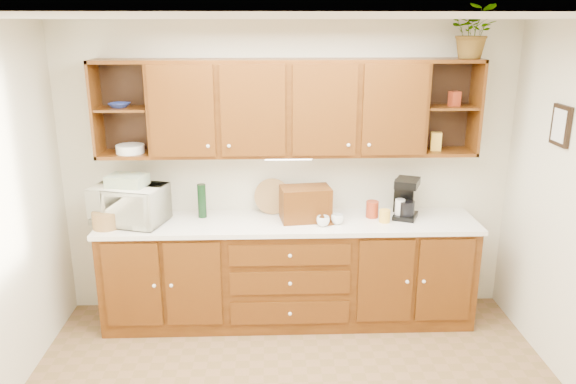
{
  "coord_description": "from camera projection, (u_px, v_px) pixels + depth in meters",
  "views": [
    {
      "loc": [
        -0.17,
        -3.1,
        2.58
      ],
      "look_at": [
        -0.02,
        1.15,
        1.29
      ],
      "focal_mm": 35.0,
      "sensor_mm": 36.0,
      "label": 1
    }
  ],
  "objects": [
    {
      "name": "ceiling",
      "position": [
        299.0,
        17.0,
        2.97
      ],
      "size": [
        4.0,
        4.0,
        0.0
      ],
      "primitive_type": "plane",
      "rotation": [
        3.14,
        0.0,
        0.0
      ],
      "color": "white",
      "rests_on": "back_wall"
    },
    {
      "name": "back_wall",
      "position": [
        287.0,
        171.0,
        5.02
      ],
      "size": [
        4.0,
        0.0,
        4.0
      ],
      "primitive_type": "plane",
      "rotation": [
        1.57,
        0.0,
        0.0
      ],
      "color": "beige",
      "rests_on": "floor"
    },
    {
      "name": "base_cabinets",
      "position": [
        289.0,
        272.0,
        4.98
      ],
      "size": [
        3.2,
        0.6,
        0.9
      ],
      "primitive_type": "cube",
      "color": "#3D1C06",
      "rests_on": "floor"
    },
    {
      "name": "countertop",
      "position": [
        289.0,
        223.0,
        4.83
      ],
      "size": [
        3.24,
        0.64,
        0.04
      ],
      "primitive_type": "cube",
      "color": "white",
      "rests_on": "base_cabinets"
    },
    {
      "name": "upper_cabinets",
      "position": [
        289.0,
        107.0,
        4.69
      ],
      "size": [
        3.2,
        0.33,
        0.8
      ],
      "color": "#3D1C06",
      "rests_on": "back_wall"
    },
    {
      "name": "undercabinet_light",
      "position": [
        288.0,
        158.0,
        4.76
      ],
      "size": [
        0.4,
        0.05,
        0.02
      ],
      "primitive_type": "cube",
      "color": "white",
      "rests_on": "upper_cabinets"
    },
    {
      "name": "framed_picture",
      "position": [
        561.0,
        126.0,
        4.11
      ],
      "size": [
        0.03,
        0.24,
        0.3
      ],
      "primitive_type": "cube",
      "color": "black",
      "rests_on": "right_wall"
    },
    {
      "name": "wicker_basket",
      "position": [
        106.0,
        220.0,
        4.64
      ],
      "size": [
        0.26,
        0.26,
        0.14
      ],
      "primitive_type": "cylinder",
      "rotation": [
        0.0,
        0.0,
        -0.21
      ],
      "color": "#A07442",
      "rests_on": "countertop"
    },
    {
      "name": "microwave",
      "position": [
        129.0,
        204.0,
        4.74
      ],
      "size": [
        0.67,
        0.54,
        0.33
      ],
      "primitive_type": "imported",
      "rotation": [
        0.0,
        0.0,
        -0.28
      ],
      "color": "#EAE6CA",
      "rests_on": "countertop"
    },
    {
      "name": "towel_stack",
      "position": [
        127.0,
        180.0,
        4.67
      ],
      "size": [
        0.35,
        0.29,
        0.09
      ],
      "primitive_type": "cube",
      "rotation": [
        0.0,
        0.0,
        -0.24
      ],
      "color": "#D3BF63",
      "rests_on": "microwave"
    },
    {
      "name": "wine_bottle",
      "position": [
        202.0,
        201.0,
        4.87
      ],
      "size": [
        0.09,
        0.09,
        0.3
      ],
      "primitive_type": "cylinder",
      "rotation": [
        0.0,
        0.0,
        0.21
      ],
      "color": "black",
      "rests_on": "countertop"
    },
    {
      "name": "woven_tray",
      "position": [
        272.0,
        212.0,
        5.01
      ],
      "size": [
        0.33,
        0.13,
        0.32
      ],
      "primitive_type": "cylinder",
      "rotation": [
        1.36,
        0.0,
        -0.15
      ],
      "color": "#A07442",
      "rests_on": "countertop"
    },
    {
      "name": "bread_box",
      "position": [
        305.0,
        204.0,
        4.8
      ],
      "size": [
        0.45,
        0.31,
        0.29
      ],
      "primitive_type": "cube",
      "rotation": [
        0.0,
        0.0,
        0.13
      ],
      "color": "#3D1C06",
      "rests_on": "countertop"
    },
    {
      "name": "mug_tree",
      "position": [
        328.0,
        218.0,
        4.74
      ],
      "size": [
        0.25,
        0.26,
        0.29
      ],
      "rotation": [
        0.0,
        0.0,
        -0.17
      ],
      "color": "#3D1C06",
      "rests_on": "countertop"
    },
    {
      "name": "canister_red",
      "position": [
        372.0,
        209.0,
        4.89
      ],
      "size": [
        0.11,
        0.11,
        0.15
      ],
      "primitive_type": "cylinder",
      "rotation": [
        0.0,
        0.0,
        0.01
      ],
      "color": "#993116",
      "rests_on": "countertop"
    },
    {
      "name": "canister_white",
      "position": [
        400.0,
        209.0,
        4.86
      ],
      "size": [
        0.09,
        0.09,
        0.17
      ],
      "primitive_type": "cylinder",
      "rotation": [
        0.0,
        0.0,
        0.1
      ],
      "color": "white",
      "rests_on": "countertop"
    },
    {
      "name": "canister_yellow",
      "position": [
        385.0,
        216.0,
        4.78
      ],
      "size": [
        0.11,
        0.11,
        0.11
      ],
      "primitive_type": "cylinder",
      "rotation": [
        0.0,
        0.0,
        -0.29
      ],
      "color": "gold",
      "rests_on": "countertop"
    },
    {
      "name": "coffee_maker",
      "position": [
        406.0,
        199.0,
        4.87
      ],
      "size": [
        0.27,
        0.3,
        0.35
      ],
      "rotation": [
        0.0,
        0.0,
        -0.41
      ],
      "color": "black",
      "rests_on": "countertop"
    },
    {
      "name": "bowl_stack",
      "position": [
        119.0,
        105.0,
        4.62
      ],
      "size": [
        0.21,
        0.21,
        0.04
      ],
      "primitive_type": "imported",
      "rotation": [
        0.0,
        0.0,
        -0.32
      ],
      "color": "navy",
      "rests_on": "upper_cabinets"
    },
    {
      "name": "plate_stack",
      "position": [
        130.0,
        149.0,
        4.72
      ],
      "size": [
        0.3,
        0.3,
        0.07
      ],
      "primitive_type": "cylinder",
      "rotation": [
        0.0,
        0.0,
        -0.3
      ],
      "color": "white",
      "rests_on": "upper_cabinets"
    },
    {
      "name": "pantry_box_yellow",
      "position": [
        436.0,
        141.0,
        4.8
      ],
      "size": [
        0.1,
        0.08,
        0.16
      ],
      "primitive_type": "cube",
      "rotation": [
        0.0,
        0.0,
        -0.16
      ],
      "color": "gold",
      "rests_on": "upper_cabinets"
    },
    {
      "name": "pantry_box_red",
      "position": [
        455.0,
        99.0,
        4.71
      ],
      "size": [
        0.1,
        0.09,
        0.12
      ],
      "primitive_type": "cube",
      "rotation": [
        0.0,
        0.0,
        0.27
      ],
      "color": "#993116",
      "rests_on": "upper_cabinets"
    },
    {
      "name": "potted_plant",
      "position": [
        474.0,
        32.0,
        4.52
      ],
      "size": [
        0.49,
        0.46,
        0.43
      ],
      "primitive_type": "imported",
      "rotation": [
        0.0,
        0.0,
        -0.42
      ],
      "color": "#999999",
      "rests_on": "upper_cabinets"
    }
  ]
}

